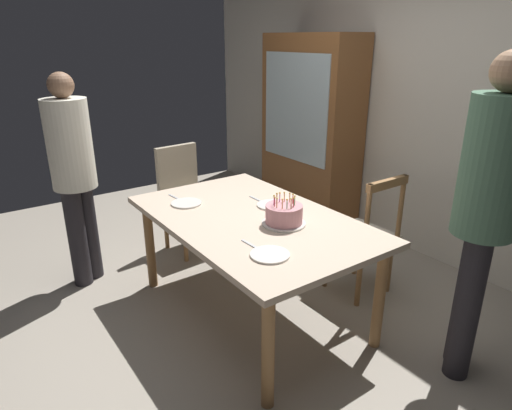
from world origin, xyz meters
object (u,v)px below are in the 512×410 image
at_px(plate_near_guest, 270,255).
at_px(chair_spindle_back, 363,237).
at_px(chair_upholstered, 184,193).
at_px(person_celebrant, 73,170).
at_px(birthday_cake, 284,215).
at_px(person_guest, 486,205).
at_px(dining_table, 252,228).
at_px(plate_near_celebrant, 186,203).
at_px(china_cabinet, 310,130).
at_px(plate_far_side, 272,205).

bearing_deg(plate_near_guest, chair_spindle_back, 104.17).
relative_size(chair_upholstered, person_celebrant, 0.58).
relative_size(birthday_cake, person_guest, 0.15).
bearing_deg(dining_table, plate_near_celebrant, -153.20).
xyz_separation_m(birthday_cake, chair_upholstered, (-1.47, 0.03, -0.27)).
distance_m(dining_table, china_cabinet, 1.96).
relative_size(dining_table, birthday_cake, 6.14).
relative_size(plate_near_celebrant, chair_upholstered, 0.23).
distance_m(chair_spindle_back, china_cabinet, 1.65).
height_order(plate_near_celebrant, person_celebrant, person_celebrant).
bearing_deg(chair_spindle_back, birthday_cake, -91.54).
bearing_deg(plate_near_guest, person_celebrant, -160.89).
bearing_deg(plate_far_side, person_celebrant, -135.34).
xyz_separation_m(birthday_cake, person_celebrant, (-1.37, -0.91, 0.13)).
relative_size(plate_near_celebrant, plate_far_side, 1.00).
xyz_separation_m(plate_near_celebrant, china_cabinet, (-0.69, 1.80, 0.21)).
relative_size(chair_upholstered, china_cabinet, 0.50).
bearing_deg(chair_upholstered, dining_table, -5.78).
height_order(person_guest, china_cabinet, china_cabinet).
distance_m(dining_table, chair_upholstered, 1.26).
xyz_separation_m(plate_near_guest, person_celebrant, (-1.67, -0.58, 0.19)).
xyz_separation_m(birthday_cake, plate_near_celebrant, (-0.69, -0.34, -0.06)).
xyz_separation_m(birthday_cake, person_guest, (0.96, 0.58, 0.24)).
distance_m(plate_near_guest, chair_upholstered, 1.81).
height_order(birthday_cake, plate_far_side, birthday_cake).
relative_size(person_celebrant, person_guest, 0.90).
bearing_deg(plate_far_side, plate_near_guest, -38.44).
bearing_deg(plate_far_side, dining_table, -70.21).
bearing_deg(person_guest, person_celebrant, -147.42).
height_order(plate_near_celebrant, plate_near_guest, same).
bearing_deg(person_guest, china_cabinet, 159.24).
distance_m(chair_spindle_back, person_celebrant, 2.22).
distance_m(dining_table, plate_near_guest, 0.57).
distance_m(plate_near_celebrant, chair_spindle_back, 1.33).
bearing_deg(person_guest, chair_spindle_back, 169.18).
xyz_separation_m(plate_far_side, person_guest, (1.26, 0.43, 0.29)).
xyz_separation_m(plate_far_side, chair_spindle_back, (0.33, 0.61, -0.29)).
xyz_separation_m(plate_far_side, china_cabinet, (-1.08, 1.32, 0.21)).
xyz_separation_m(plate_near_celebrant, chair_upholstered, (-0.78, 0.36, -0.21)).
xyz_separation_m(dining_table, chair_spindle_back, (0.24, 0.85, -0.20)).
relative_size(plate_far_side, plate_near_guest, 1.00).
bearing_deg(person_celebrant, person_guest, 32.58).
xyz_separation_m(plate_near_celebrant, plate_far_side, (0.39, 0.48, 0.00)).
relative_size(chair_spindle_back, person_celebrant, 0.58).
distance_m(person_celebrant, person_guest, 2.77).
xyz_separation_m(plate_near_guest, chair_spindle_back, (-0.28, 1.09, -0.29)).
distance_m(dining_table, plate_far_side, 0.27).
height_order(plate_far_side, chair_upholstered, chair_upholstered).
relative_size(plate_near_guest, chair_spindle_back, 0.23).
height_order(plate_near_celebrant, chair_upholstered, chair_upholstered).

